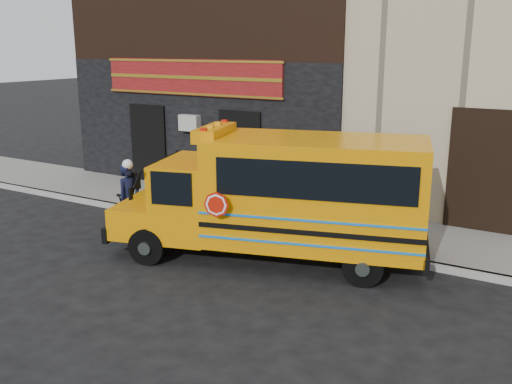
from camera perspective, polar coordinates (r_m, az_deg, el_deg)
The scene contains 6 objects.
ground at distance 11.70m, azimuth -2.27°, elevation -8.74°, with size 120.00×120.00×0.00m, color black.
curb at distance 13.78m, azimuth 3.60°, elevation -4.77°, with size 40.00×0.20×0.15m, color #999A94.
sidewalk at distance 15.07m, azimuth 6.20°, elevation -3.14°, with size 40.00×3.00×0.15m, color slate.
school_bus at distance 12.24m, azimuth 2.96°, elevation -0.22°, with size 7.22×3.93×2.92m.
bicycle at distance 14.43m, azimuth -12.53°, elevation -2.35°, with size 0.49×1.73×1.04m, color black.
cyclist at distance 14.42m, azimuth -12.53°, elevation -0.87°, with size 0.64×0.42×1.77m, color black.
Camera 1 is at (5.86, -9.03, 4.60)m, focal length 40.00 mm.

